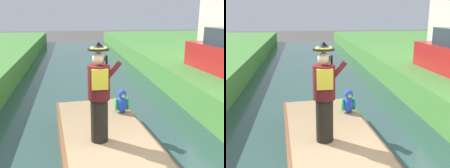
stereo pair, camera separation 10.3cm
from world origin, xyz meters
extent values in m
cube|color=brown|center=(0.00, 1.33, 0.38)|extent=(2.12, 4.33, 0.56)
cube|color=#997A56|center=(0.00, 1.33, 0.69)|extent=(1.95, 3.98, 0.05)
cylinder|color=black|center=(-0.14, 0.84, 1.12)|extent=(0.32, 0.32, 0.82)
cylinder|color=#561419|center=(-0.14, 0.84, 1.84)|extent=(0.40, 0.40, 0.62)
cube|color=gold|center=(-0.14, 0.65, 1.94)|extent=(0.28, 0.06, 0.36)
sphere|color=#DBA884|center=(-0.14, 0.84, 2.27)|extent=(0.23, 0.23, 0.23)
cylinder|color=black|center=(-0.14, 0.84, 2.43)|extent=(0.38, 0.38, 0.03)
cone|color=black|center=(-0.14, 0.84, 2.50)|extent=(0.26, 0.26, 0.12)
cylinder|color=gold|center=(-0.14, 0.84, 2.46)|extent=(0.29, 0.29, 0.02)
cylinder|color=#561419|center=(0.08, 0.80, 2.02)|extent=(0.38, 0.09, 0.43)
cube|color=black|center=(-0.01, 0.78, 2.26)|extent=(0.03, 0.08, 0.15)
ellipsoid|color=blue|center=(0.55, 2.25, 0.91)|extent=(0.26, 0.32, 0.40)
sphere|color=blue|center=(0.55, 2.21, 1.18)|extent=(0.20, 0.20, 0.20)
cone|color=yellow|center=(0.55, 2.11, 1.17)|extent=(0.09, 0.09, 0.09)
ellipsoid|color=green|center=(0.41, 2.25, 0.91)|extent=(0.08, 0.20, 0.32)
ellipsoid|color=green|center=(0.69, 2.25, 0.91)|extent=(0.08, 0.20, 0.32)
camera|label=1|loc=(-0.64, -3.90, 3.08)|focal=44.37mm
camera|label=2|loc=(-0.54, -3.92, 3.08)|focal=44.37mm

